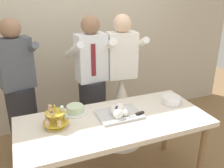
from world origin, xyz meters
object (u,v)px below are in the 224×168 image
dessert_table (114,126)px  person_guest (21,102)px  person_bride (121,102)px  cupcake_stand (56,119)px  main_cake_tray (119,112)px  person_groom (92,94)px  plate_stack (171,100)px  round_cake (75,110)px

dessert_table → person_guest: person_guest is taller
person_bride → cupcake_stand: bearing=-146.5°
main_cake_tray → person_groom: person_groom is taller
plate_stack → round_cake: round_cake is taller
plate_stack → person_guest: bearing=155.0°
dessert_table → person_guest: 1.13m
person_groom → person_bride: (0.36, -0.03, -0.16)m
plate_stack → person_guest: person_guest is taller
cupcake_stand → person_guest: size_ratio=0.14×
dessert_table → round_cake: bearing=139.3°
main_cake_tray → plate_stack: bearing=3.6°
dessert_table → person_guest: size_ratio=1.08×
main_cake_tray → person_groom: size_ratio=0.26×
plate_stack → person_guest: size_ratio=0.12×
person_groom → main_cake_tray: bearing=-84.5°
cupcake_stand → plate_stack: 1.23m
plate_stack → person_guest: (-1.50, 0.70, -0.07)m
cupcake_stand → round_cake: (0.22, 0.18, -0.04)m
round_cake → person_bride: 0.83m
dessert_table → main_cake_tray: size_ratio=4.14×
round_cake → main_cake_tray: bearing=-29.0°
cupcake_stand → person_bride: 1.11m
person_guest → plate_stack: bearing=-25.0°
cupcake_stand → plate_stack: bearing=0.5°
dessert_table → round_cake: size_ratio=7.50×
plate_stack → person_groom: person_groom is taller
main_cake_tray → person_groom: (-0.06, 0.66, -0.07)m
dessert_table → plate_stack: 0.71m
plate_stack → dessert_table: bearing=-172.3°
main_cake_tray → plate_stack: main_cake_tray is taller
round_cake → person_guest: (-0.49, 0.53, -0.06)m
dessert_table → person_bride: person_bride is taller
plate_stack → person_groom: (-0.69, 0.62, -0.07)m
main_cake_tray → round_cake: bearing=151.0°
plate_stack → person_bride: person_bride is taller
dessert_table → person_groom: person_groom is taller
person_bride → person_guest: size_ratio=1.00×
person_groom → person_guest: size_ratio=1.00×
plate_stack → round_cake: size_ratio=0.85×
person_bride → person_guest: same height
dessert_table → person_guest: (-0.80, 0.79, 0.05)m
cupcake_stand → main_cake_tray: cupcake_stand is taller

